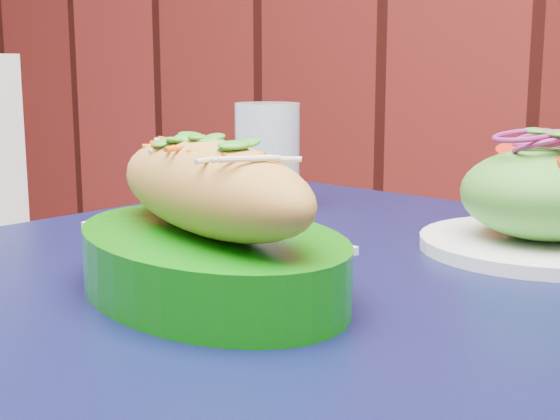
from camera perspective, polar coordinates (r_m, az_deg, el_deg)
The scene contains 4 objects.
cafe_table at distance 0.67m, azimuth 3.79°, elevation -12.32°, with size 0.89×0.89×0.75m.
banh_mi_basket at distance 0.59m, azimuth -5.17°, elevation -1.33°, with size 0.32×0.27×0.13m.
salad_plate at distance 0.77m, azimuth 18.74°, elevation 0.49°, with size 0.23×0.23×0.12m.
water_glass at distance 0.95m, azimuth -0.93°, elevation 4.00°, with size 0.08×0.08×0.13m, color silver.
Camera 1 is at (0.56, 1.16, 0.92)m, focal length 50.00 mm.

